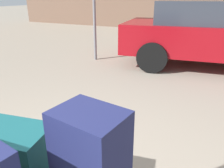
{
  "coord_description": "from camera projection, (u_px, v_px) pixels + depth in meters",
  "views": [
    {
      "loc": [
        0.89,
        -0.67,
        1.51
      ],
      "look_at": [
        0.0,
        1.2,
        0.69
      ],
      "focal_mm": 35.73,
      "sensor_mm": 36.0,
      "label": 1
    }
  ],
  "objects": [
    {
      "name": "suitcase_navy_rear_left",
      "position": [
        91.0,
        166.0,
        1.19
      ],
      "size": [
        0.39,
        0.32,
        0.65
      ],
      "primitive_type": "cube",
      "rotation": [
        0.0,
        0.0,
        -0.16
      ],
      "color": "#191E47",
      "rests_on": "luggage_cart"
    },
    {
      "name": "duffel_bag_teal_front_left",
      "position": [
        9.0,
        147.0,
        1.6
      ],
      "size": [
        0.64,
        0.44,
        0.31
      ],
      "primitive_type": "cube",
      "rotation": [
        0.0,
        0.0,
        0.17
      ],
      "color": "#144C51",
      "rests_on": "luggage_cart"
    },
    {
      "name": "parked_car",
      "position": [
        222.0,
        33.0,
        4.84
      ],
      "size": [
        4.5,
        2.37,
        1.42
      ],
      "color": "maroon",
      "rests_on": "ground_plane"
    },
    {
      "name": "no_parking_sign",
      "position": [
        94.0,
        2.0,
        5.18
      ],
      "size": [
        0.49,
        0.15,
        2.22
      ],
      "color": "slate",
      "rests_on": "ground_plane"
    }
  ]
}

